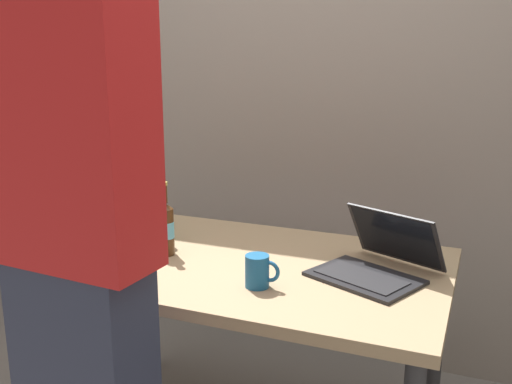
# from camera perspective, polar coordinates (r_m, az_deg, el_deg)

# --- Properties ---
(desk) EXTENTS (1.37, 0.84, 0.75)m
(desk) POSITION_cam_1_polar(r_m,az_deg,el_deg) (2.06, -0.98, -8.90)
(desk) COLOR #9E8460
(desk) RESTS_ON ground
(laptop) EXTENTS (0.44, 0.44, 0.20)m
(laptop) POSITION_cam_1_polar(r_m,az_deg,el_deg) (1.93, 11.73, -6.68)
(laptop) COLOR black
(laptop) RESTS_ON desk
(beer_bottle_brown) EXTENTS (0.07, 0.07, 0.32)m
(beer_bottle_brown) POSITION_cam_1_polar(r_m,az_deg,el_deg) (2.32, -11.10, -1.22)
(beer_bottle_brown) COLOR brown
(beer_bottle_brown) RESTS_ON desk
(beer_bottle_green) EXTENTS (0.07, 0.07, 0.29)m
(beer_bottle_green) POSITION_cam_1_polar(r_m,az_deg,el_deg) (2.22, -9.65, -2.20)
(beer_bottle_green) COLOR #1E5123
(beer_bottle_green) RESTS_ON desk
(beer_bottle_dark) EXTENTS (0.06, 0.06, 0.27)m
(beer_bottle_dark) POSITION_cam_1_polar(r_m,az_deg,el_deg) (2.08, -8.90, -3.46)
(beer_bottle_dark) COLOR #472B14
(beer_bottle_dark) RESTS_ON desk
(beer_bottle_amber) EXTENTS (0.07, 0.07, 0.30)m
(beer_bottle_amber) POSITION_cam_1_polar(r_m,az_deg,el_deg) (2.23, -13.21, -2.05)
(beer_bottle_amber) COLOR #333333
(beer_bottle_amber) RESTS_ON desk
(person_figure) EXTENTS (0.42, 0.28, 1.86)m
(person_figure) POSITION_cam_1_polar(r_m,az_deg,el_deg) (1.48, -17.14, -6.57)
(person_figure) COLOR #2D3347
(person_figure) RESTS_ON ground
(coffee_mug) EXTENTS (0.11, 0.07, 0.10)m
(coffee_mug) POSITION_cam_1_polar(r_m,az_deg,el_deg) (1.80, 0.22, -7.77)
(coffee_mug) COLOR #19598C
(coffee_mug) RESTS_ON desk
(back_wall) EXTENTS (6.00, 0.10, 2.60)m
(back_wall) POSITION_cam_1_polar(r_m,az_deg,el_deg) (2.74, 6.39, 10.33)
(back_wall) COLOR gray
(back_wall) RESTS_ON ground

